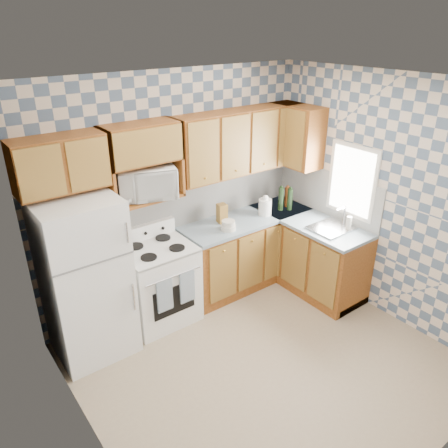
{
  "coord_description": "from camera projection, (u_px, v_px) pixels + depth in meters",
  "views": [
    {
      "loc": [
        -2.38,
        -2.47,
        3.15
      ],
      "look_at": [
        0.05,
        0.75,
        1.25
      ],
      "focal_mm": 35.0,
      "sensor_mm": 36.0,
      "label": 1
    }
  ],
  "objects": [
    {
      "name": "window",
      "position": [
        352.0,
        181.0,
        5.05
      ],
      "size": [
        0.02,
        0.66,
        0.86
      ],
      "primitive_type": "cube",
      "color": "silver",
      "rests_on": "right_wall"
    },
    {
      "name": "sink",
      "position": [
        331.0,
        228.0,
        5.12
      ],
      "size": [
        0.48,
        0.4,
        0.03
      ],
      "primitive_type": "cube",
      "color": "#B7B7BC",
      "rests_on": "countertop_right"
    },
    {
      "name": "microwave_shelf",
      "position": [
        146.0,
        199.0,
        4.6
      ],
      "size": [
        0.8,
        0.33,
        0.03
      ],
      "primitive_type": "cube",
      "color": "#61310E",
      "rests_on": "back_wall"
    },
    {
      "name": "food_containers",
      "position": [
        228.0,
        225.0,
        5.07
      ],
      "size": [
        0.17,
        0.17,
        0.12
      ],
      "primitive_type": null,
      "color": "beige",
      "rests_on": "countertop_back"
    },
    {
      "name": "upper_cabinets_right",
      "position": [
        296.0,
        135.0,
        5.38
      ],
      "size": [
        0.33,
        0.7,
        0.74
      ],
      "primitive_type": "cube",
      "color": "#61310E",
      "rests_on": "right_wall"
    },
    {
      "name": "bottle_1",
      "position": [
        290.0,
        199.0,
        5.58
      ],
      "size": [
        0.07,
        0.07,
        0.29
      ],
      "primitive_type": "cylinder",
      "color": "black",
      "rests_on": "countertop_back"
    },
    {
      "name": "upper_cabinets_back",
      "position": [
        242.0,
        141.0,
        5.12
      ],
      "size": [
        1.75,
        0.33,
        0.74
      ],
      "primitive_type": "cube",
      "color": "#61310E",
      "rests_on": "back_wall"
    },
    {
      "name": "upper_cabinets_fridge",
      "position": [
        59.0,
        164.0,
        3.92
      ],
      "size": [
        0.82,
        0.33,
        0.5
      ],
      "primitive_type": "cube",
      "color": "#61310E",
      "rests_on": "back_wall"
    },
    {
      "name": "right_wall",
      "position": [
        385.0,
        200.0,
        4.78
      ],
      "size": [
        0.02,
        3.2,
        2.7
      ],
      "primitive_type": "cube",
      "color": "slate",
      "rests_on": "ground"
    },
    {
      "name": "knife_block",
      "position": [
        222.0,
        213.0,
        5.24
      ],
      "size": [
        0.12,
        0.12,
        0.24
      ],
      "primitive_type": "cube",
      "rotation": [
        0.0,
        0.0,
        -0.16
      ],
      "color": "brown",
      "rests_on": "countertop_back"
    },
    {
      "name": "countertop_back",
      "position": [
        247.0,
        219.0,
        5.43
      ],
      "size": [
        1.77,
        0.63,
        0.04
      ],
      "primitive_type": "cube",
      "color": "slate",
      "rests_on": "base_cabinets_back"
    },
    {
      "name": "base_cabinets_back",
      "position": [
        246.0,
        251.0,
        5.63
      ],
      "size": [
        1.75,
        0.6,
        0.88
      ],
      "primitive_type": "cube",
      "color": "#61310E",
      "rests_on": "floor"
    },
    {
      "name": "cooktop",
      "position": [
        156.0,
        249.0,
        4.71
      ],
      "size": [
        0.76,
        0.65,
        0.02
      ],
      "primitive_type": "cube",
      "color": "silver",
      "rests_on": "stove_body"
    },
    {
      "name": "dish_towel_right",
      "position": [
        187.0,
        286.0,
        4.7
      ],
      "size": [
        0.18,
        0.02,
        0.38
      ],
      "primitive_type": "cube",
      "color": "navy",
      "rests_on": "stove_body"
    },
    {
      "name": "stove_body",
      "position": [
        159.0,
        284.0,
        4.9
      ],
      "size": [
        0.76,
        0.65,
        0.9
      ],
      "primitive_type": "cube",
      "color": "white",
      "rests_on": "floor"
    },
    {
      "name": "backsplash_right",
      "position": [
        327.0,
        192.0,
        5.41
      ],
      "size": [
        0.02,
        1.6,
        0.56
      ],
      "primitive_type": "cube",
      "color": "silver",
      "rests_on": "right_wall"
    },
    {
      "name": "electric_kettle",
      "position": [
        265.0,
        207.0,
        5.45
      ],
      "size": [
        0.16,
        0.16,
        0.21
      ],
      "primitive_type": "cylinder",
      "color": "white",
      "rests_on": "countertop_back"
    },
    {
      "name": "refrigerator",
      "position": [
        86.0,
        279.0,
        4.28
      ],
      "size": [
        0.75,
        0.7,
        1.68
      ],
      "primitive_type": "cube",
      "color": "white",
      "rests_on": "floor"
    },
    {
      "name": "countertop_right",
      "position": [
        308.0,
        220.0,
        5.38
      ],
      "size": [
        0.63,
        1.6,
        0.04
      ],
      "primitive_type": "cube",
      "color": "slate",
      "rests_on": "base_cabinets_right"
    },
    {
      "name": "back_wall",
      "position": [
        176.0,
        192.0,
        5.01
      ],
      "size": [
        3.4,
        0.02,
        2.7
      ],
      "primitive_type": "cube",
      "color": "slate",
      "rests_on": "ground"
    },
    {
      "name": "floor",
      "position": [
        265.0,
        362.0,
        4.42
      ],
      "size": [
        3.4,
        3.4,
        0.0
      ],
      "primitive_type": "plane",
      "color": "#8F785E",
      "rests_on": "ground"
    },
    {
      "name": "bottle_0",
      "position": [
        281.0,
        199.0,
        5.56
      ],
      "size": [
        0.07,
        0.07,
        0.31
      ],
      "primitive_type": "cylinder",
      "color": "black",
      "rests_on": "countertop_back"
    },
    {
      "name": "bottle_2",
      "position": [
        287.0,
        197.0,
        5.68
      ],
      "size": [
        0.07,
        0.07,
        0.27
      ],
      "primitive_type": "cylinder",
      "color": "#55280F",
      "rests_on": "countertop_back"
    },
    {
      "name": "base_cabinets_right",
      "position": [
        306.0,
        253.0,
        5.58
      ],
      "size": [
        0.6,
        1.6,
        0.88
      ],
      "primitive_type": "cube",
      "color": "#61310E",
      "rests_on": "floor"
    },
    {
      "name": "backguard",
      "position": [
        144.0,
        232.0,
        4.86
      ],
      "size": [
        0.76,
        0.08,
        0.17
      ],
      "primitive_type": "cube",
      "color": "white",
      "rests_on": "cooktop"
    },
    {
      "name": "dish_towel_left",
      "position": [
        165.0,
        295.0,
        4.55
      ],
      "size": [
        0.18,
        0.02,
        0.38
      ],
      "primitive_type": "cube",
      "color": "navy",
      "rests_on": "stove_body"
    },
    {
      "name": "soap_bottle",
      "position": [
        349.0,
        223.0,
        5.05
      ],
      "size": [
        0.06,
        0.06,
        0.17
      ],
      "primitive_type": "cylinder",
      "color": "beige",
      "rests_on": "countertop_right"
    },
    {
      "name": "microwave",
      "position": [
        146.0,
        182.0,
        4.53
      ],
      "size": [
        0.69,
        0.57,
        0.33
      ],
      "primitive_type": "imported",
      "rotation": [
        0.0,
        0.0,
        -0.32
      ],
      "color": "white",
      "rests_on": "microwave_shelf"
    },
    {
      "name": "backsplash_back",
      "position": [
        205.0,
        197.0,
        5.28
      ],
      "size": [
        2.6,
        0.02,
        0.56
      ],
      "primitive_type": "cube",
      "color": "silver",
      "rests_on": "back_wall"
    }
  ]
}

